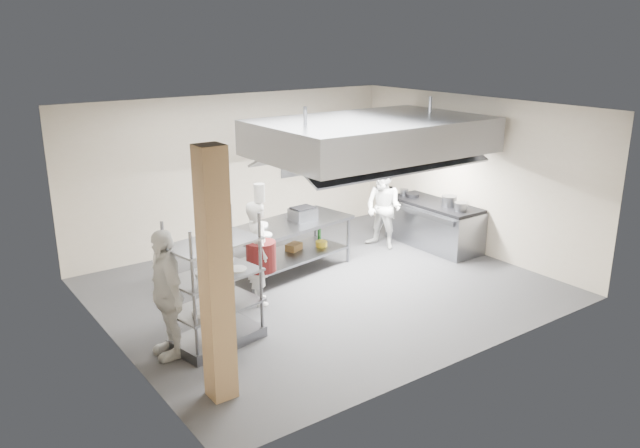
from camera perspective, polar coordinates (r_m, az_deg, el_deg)
floor at (r=10.55m, az=0.43°, el=-5.89°), size 7.00×7.00×0.00m
ceiling at (r=9.78m, az=0.47°, el=10.52°), size 7.00×7.00×0.00m
wall_back at (r=12.54m, az=-7.70°, el=4.88°), size 7.00×0.00×7.00m
wall_left at (r=8.56m, az=-18.83°, el=-1.67°), size 0.00×6.00×6.00m
wall_right at (r=12.40m, az=13.66°, el=4.40°), size 0.00×6.00×6.00m
column at (r=7.09m, az=-9.50°, el=-4.85°), size 0.30×0.30×3.00m
exhaust_hood at (r=10.97m, az=4.75°, el=8.02°), size 4.00×2.50×0.60m
hood_strip_a at (r=10.48m, az=0.93°, el=5.86°), size 1.60×0.12×0.04m
hood_strip_b at (r=11.62m, az=8.12°, el=6.81°), size 1.60×0.12×0.04m
wall_shelf at (r=13.33m, az=-0.52°, el=5.76°), size 1.50×0.28×0.04m
island at (r=11.11m, az=-3.00°, el=-2.19°), size 2.58×1.42×0.91m
island_worktop at (r=10.98m, az=-3.04°, el=-0.10°), size 2.58×1.42×0.06m
island_undershelf at (r=11.16m, az=-2.99°, el=-2.94°), size 2.37×1.28×0.04m
pass_rack at (r=8.54m, az=-9.59°, el=-5.23°), size 1.33×0.93×1.82m
cooking_range at (r=12.69m, az=10.38°, el=-0.15°), size 0.80×2.00×0.84m
range_top at (r=12.57m, az=10.49°, el=1.81°), size 0.78×1.96×0.06m
chef_head at (r=9.78m, az=-5.62°, el=-2.61°), size 0.58×0.71×1.67m
chef_line at (r=12.34m, az=5.82°, el=1.45°), size 0.81×0.93×1.62m
chef_plating at (r=8.38m, az=-13.88°, el=-6.21°), size 0.53×1.06×1.75m
griddle at (r=11.13m, az=-1.58°, el=0.91°), size 0.46×0.37×0.21m
wicker_basket at (r=11.37m, az=-2.40°, el=-2.10°), size 0.35×0.30×0.13m
stockpot at (r=12.33m, az=11.73°, el=2.07°), size 0.29×0.29×0.20m
plate_stack at (r=8.67m, az=-9.49°, el=-7.24°), size 0.28×0.28×0.05m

